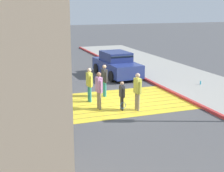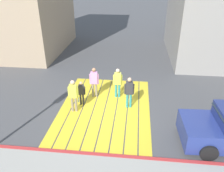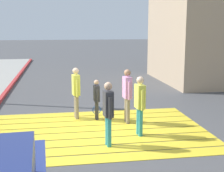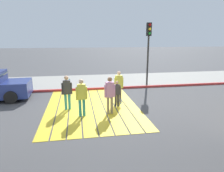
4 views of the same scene
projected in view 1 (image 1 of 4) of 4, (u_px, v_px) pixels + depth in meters
name	position (u px, v px, depth m)	size (l,w,h in m)	color
ground_plane	(117.00, 102.00, 15.33)	(120.00, 120.00, 0.00)	#4C4C4F
crosswalk_stripes	(117.00, 102.00, 15.33)	(6.40, 4.35, 0.01)	yellow
sidewalk_west	(216.00, 91.00, 17.15)	(4.80, 40.00, 0.12)	#9E9B93
curb_painted	(177.00, 95.00, 16.38)	(0.16, 40.00, 0.13)	#BC3333
car_parked_near_curb	(116.00, 65.00, 20.78)	(2.14, 4.38, 1.57)	navy
water_bottle	(200.00, 83.00, 18.20)	(0.07, 0.07, 0.22)	#33A5BF
pedestrian_adult_lead	(104.00, 78.00, 16.08)	(0.23, 0.48, 1.62)	teal
pedestrian_adult_trailing	(138.00, 89.00, 13.93)	(0.25, 0.48, 1.65)	gray
pedestrian_adult_side	(89.00, 82.00, 15.18)	(0.24, 0.48, 1.63)	teal
pedestrian_teen_behind	(99.00, 88.00, 14.09)	(0.25, 0.49, 1.66)	gray
pedestrian_child_with_racket	(122.00, 94.00, 13.98)	(0.28, 0.40, 1.29)	#333338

